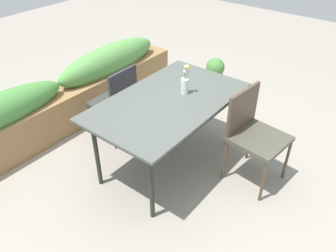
{
  "coord_description": "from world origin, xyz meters",
  "views": [
    {
      "loc": [
        -2.08,
        -1.75,
        2.38
      ],
      "look_at": [
        0.07,
        -0.06,
        0.48
      ],
      "focal_mm": 36.27,
      "sensor_mm": 36.0,
      "label": 1
    }
  ],
  "objects_px": {
    "potted_plant": "(215,75)",
    "flower_vase": "(185,84)",
    "chair_near_right": "(253,131)",
    "planter_box": "(63,99)",
    "dining_table": "(168,105)",
    "chair_far_side": "(117,100)"
  },
  "relations": [
    {
      "from": "chair_far_side",
      "to": "flower_vase",
      "type": "bearing_deg",
      "value": -78.16
    },
    {
      "from": "potted_plant",
      "to": "planter_box",
      "type": "bearing_deg",
      "value": 152.43
    },
    {
      "from": "flower_vase",
      "to": "dining_table",
      "type": "bearing_deg",
      "value": 166.28
    },
    {
      "from": "chair_near_right",
      "to": "potted_plant",
      "type": "relative_size",
      "value": 1.81
    },
    {
      "from": "planter_box",
      "to": "potted_plant",
      "type": "bearing_deg",
      "value": -27.57
    },
    {
      "from": "flower_vase",
      "to": "potted_plant",
      "type": "relative_size",
      "value": 0.58
    },
    {
      "from": "dining_table",
      "to": "chair_far_side",
      "type": "bearing_deg",
      "value": 88.11
    },
    {
      "from": "chair_far_side",
      "to": "planter_box",
      "type": "distance_m",
      "value": 0.72
    },
    {
      "from": "dining_table",
      "to": "planter_box",
      "type": "xyz_separation_m",
      "value": [
        -0.21,
        1.4,
        -0.35
      ]
    },
    {
      "from": "planter_box",
      "to": "flower_vase",
      "type": "bearing_deg",
      "value": -74.2
    },
    {
      "from": "chair_near_right",
      "to": "flower_vase",
      "type": "bearing_deg",
      "value": -70.42
    },
    {
      "from": "chair_near_right",
      "to": "planter_box",
      "type": "bearing_deg",
      "value": -68.68
    },
    {
      "from": "potted_plant",
      "to": "flower_vase",
      "type": "bearing_deg",
      "value": -160.9
    },
    {
      "from": "planter_box",
      "to": "potted_plant",
      "type": "height_order",
      "value": "planter_box"
    },
    {
      "from": "chair_far_side",
      "to": "flower_vase",
      "type": "relative_size",
      "value": 2.96
    },
    {
      "from": "dining_table",
      "to": "planter_box",
      "type": "relative_size",
      "value": 0.44
    },
    {
      "from": "dining_table",
      "to": "chair_far_side",
      "type": "height_order",
      "value": "chair_far_side"
    },
    {
      "from": "chair_near_right",
      "to": "potted_plant",
      "type": "height_order",
      "value": "chair_near_right"
    },
    {
      "from": "flower_vase",
      "to": "potted_plant",
      "type": "distance_m",
      "value": 1.62
    },
    {
      "from": "chair_near_right",
      "to": "flower_vase",
      "type": "height_order",
      "value": "flower_vase"
    },
    {
      "from": "chair_far_side",
      "to": "chair_near_right",
      "type": "xyz_separation_m",
      "value": [
        0.33,
        -1.46,
        0.04
      ]
    },
    {
      "from": "chair_far_side",
      "to": "planter_box",
      "type": "height_order",
      "value": "chair_far_side"
    }
  ]
}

